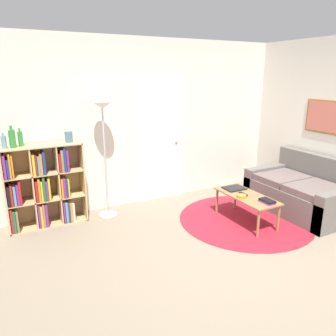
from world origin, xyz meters
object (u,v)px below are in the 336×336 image
at_px(coffee_table, 246,198).
at_px(laptop, 234,188).
at_px(bottle_right, 20,139).
at_px(vase_on_shelf, 69,137).
at_px(floor_lamp, 103,123).
at_px(bookshelf, 43,187).
at_px(bottle_left, 4,142).
at_px(bowl, 242,196).
at_px(bottle_middle, 12,139).
at_px(couch, 303,193).

distance_m(coffee_table, laptop, 0.30).
bearing_deg(bottle_right, vase_on_shelf, -1.68).
bearing_deg(floor_lamp, coffee_table, -34.05).
xyz_separation_m(bookshelf, vase_on_shelf, (0.41, 0.00, 0.67)).
xyz_separation_m(coffee_table, bottle_left, (-2.96, 1.22, 0.87)).
xyz_separation_m(bowl, bottle_left, (-2.83, 1.26, 0.81)).
relative_size(bottle_left, bottle_middle, 0.70).
bearing_deg(laptop, bookshelf, 159.74).
relative_size(bookshelf, vase_on_shelf, 7.61).
distance_m(coffee_table, vase_on_shelf, 2.63).
xyz_separation_m(bookshelf, bottle_middle, (-0.30, -0.03, 0.71)).
xyz_separation_m(coffee_table, bowl, (-0.13, -0.04, 0.07)).
relative_size(floor_lamp, bottle_left, 8.43).
bearing_deg(bottle_right, bottle_middle, -155.72).
distance_m(bookshelf, bottle_right, 0.72).
distance_m(laptop, vase_on_shelf, 2.50).
distance_m(couch, vase_on_shelf, 3.62).
height_order(bookshelf, laptop, bookshelf).
bearing_deg(coffee_table, bottle_middle, 156.87).
bearing_deg(coffee_table, vase_on_shelf, 149.92).
bearing_deg(bookshelf, laptop, -20.26).
bearing_deg(bottle_middle, couch, -18.19).
distance_m(bookshelf, bottle_left, 0.78).
bearing_deg(floor_lamp, vase_on_shelf, 167.15).
xyz_separation_m(bottle_middle, bottle_right, (0.10, 0.04, -0.02)).
distance_m(couch, bottle_middle, 4.26).
bearing_deg(bottle_left, bottle_right, 12.70).
bearing_deg(bottle_middle, bottle_left, -179.63).
bearing_deg(floor_lamp, bowl, -37.28).
xyz_separation_m(bottle_left, vase_on_shelf, (0.81, 0.03, -0.01)).
xyz_separation_m(bookshelf, couch, (3.64, -1.32, -0.28)).
xyz_separation_m(floor_lamp, vase_on_shelf, (-0.46, 0.11, -0.17)).
xyz_separation_m(bowl, vase_on_shelf, (-2.02, 1.29, 0.80)).
bearing_deg(coffee_table, bottle_right, 155.38).
bearing_deg(vase_on_shelf, bottle_left, -178.09).
xyz_separation_m(bottle_left, bottle_right, (0.20, 0.04, 0.02)).
distance_m(bottle_left, vase_on_shelf, 0.81).
distance_m(bookshelf, coffee_table, 2.85).
relative_size(laptop, bottle_left, 1.55).
bearing_deg(coffee_table, bowl, -161.28).
bearing_deg(couch, laptop, 160.89).
distance_m(laptop, bottle_right, 3.06).
bearing_deg(bookshelf, bowl, -27.99).
height_order(coffee_table, bottle_middle, bottle_middle).
xyz_separation_m(bowl, bottle_middle, (-2.73, 1.26, 0.84)).
distance_m(bookshelf, floor_lamp, 1.21).
xyz_separation_m(floor_lamp, bottle_left, (-1.27, 0.08, -0.16)).
bearing_deg(vase_on_shelf, bowl, -32.58).
relative_size(bookshelf, coffee_table, 1.17).
bearing_deg(coffee_table, couch, -3.90).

